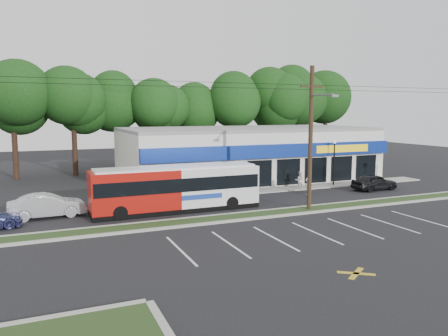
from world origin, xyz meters
name	(u,v)px	position (x,y,z in m)	size (l,w,h in m)	color
ground	(279,218)	(0.00, 0.00, 0.00)	(120.00, 120.00, 0.00)	black
grass_strip	(271,213)	(0.00, 1.00, 0.06)	(40.00, 1.60, 0.12)	#233515
curb_south	(278,216)	(0.00, 0.15, 0.07)	(40.00, 0.25, 0.14)	#9E9E93
curb_north	(265,211)	(0.00, 1.85, 0.07)	(40.00, 0.25, 0.14)	#9E9E93
sidewalk	(276,189)	(5.00, 9.00, 0.05)	(32.00, 2.20, 0.10)	#9E9E93
strip_mall	(247,153)	(5.50, 15.91, 2.65)	(25.00, 12.55, 5.30)	beige
utility_pole	(309,134)	(2.83, 0.93, 5.41)	(50.00, 2.77, 10.00)	black
lamp_post	(334,157)	(11.00, 8.80, 2.67)	(0.30, 0.30, 4.25)	black
sign_post	(377,167)	(16.00, 8.57, 1.56)	(0.45, 0.10, 2.23)	#59595E
tree_line	(200,99)	(4.00, 26.00, 8.42)	(46.76, 6.76, 11.83)	black
metrobus	(177,187)	(-5.60, 4.50, 1.67)	(11.77, 2.54, 3.16)	#A2120C
car_dark	(374,182)	(12.90, 5.50, 0.72)	(1.70, 4.23, 1.44)	black
car_silver	(47,206)	(-13.97, 5.99, 0.79)	(1.67, 4.80, 1.58)	#A5A6AC
pedestrian_a	(309,183)	(6.36, 6.00, 0.97)	(0.71, 0.47, 1.95)	beige
pedestrian_b	(299,180)	(7.06, 8.50, 0.80)	(0.78, 0.61, 1.60)	silver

